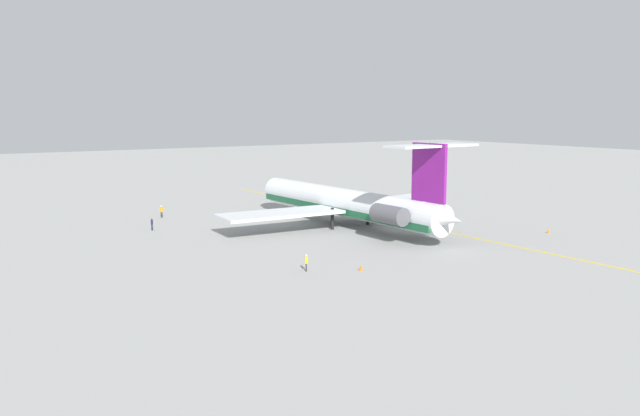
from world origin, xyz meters
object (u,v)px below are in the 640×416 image
(ground_crew_near_tail, at_px, (306,261))
(safety_cone_wingtip, at_px, (361,268))
(ground_crew_near_nose, at_px, (161,210))
(ground_crew_portside, at_px, (152,222))
(main_jetliner, at_px, (350,203))
(safety_cone_tail, at_px, (548,231))
(safety_cone_nose, at_px, (336,198))

(ground_crew_near_tail, distance_m, safety_cone_wingtip, 5.34)
(ground_crew_near_nose, xyz_separation_m, ground_crew_portside, (-9.05, 4.38, -0.06))
(ground_crew_near_tail, bearing_deg, main_jetliner, 69.78)
(ground_crew_portside, distance_m, safety_cone_tail, 50.49)
(safety_cone_tail, bearing_deg, ground_crew_portside, 55.10)
(main_jetliner, distance_m, ground_crew_near_tail, 24.19)
(safety_cone_wingtip, bearing_deg, main_jetliner, -33.08)
(ground_crew_portside, bearing_deg, ground_crew_near_nose, 117.68)
(ground_crew_near_nose, height_order, ground_crew_near_tail, ground_crew_near_nose)
(main_jetliner, xyz_separation_m, safety_cone_nose, (22.42, -13.11, -2.91))
(main_jetliner, bearing_deg, safety_cone_nose, -33.21)
(ground_crew_near_tail, xyz_separation_m, safety_cone_wingtip, (-2.59, -4.60, -0.77))
(ground_crew_near_tail, xyz_separation_m, ground_crew_portside, (28.59, 5.71, 0.03))
(safety_cone_wingtip, bearing_deg, ground_crew_near_nose, 8.39)
(ground_crew_near_nose, height_order, safety_cone_wingtip, ground_crew_near_nose)
(ground_crew_near_nose, bearing_deg, safety_cone_nose, 119.30)
(ground_crew_near_nose, xyz_separation_m, safety_cone_nose, (1.60, -31.69, -0.87))
(ground_crew_near_nose, bearing_deg, ground_crew_near_tail, 28.42)
(main_jetliner, height_order, safety_cone_nose, main_jetliner)
(ground_crew_near_tail, height_order, safety_cone_tail, ground_crew_near_tail)
(ground_crew_near_nose, distance_m, ground_crew_near_tail, 37.66)
(ground_crew_portside, bearing_deg, ground_crew_near_tail, -25.18)
(main_jetliner, distance_m, ground_crew_portside, 25.88)
(ground_crew_near_nose, bearing_deg, safety_cone_wingtip, 34.79)
(main_jetliner, relative_size, safety_cone_nose, 72.97)
(main_jetliner, xyz_separation_m, safety_cone_wingtip, (-19.41, 12.64, -2.91))
(ground_crew_portside, xyz_separation_m, safety_cone_nose, (10.66, -36.07, -0.81))
(ground_crew_portside, relative_size, safety_cone_nose, 3.10)
(ground_crew_near_nose, height_order, safety_cone_tail, ground_crew_near_nose)
(main_jetliner, bearing_deg, safety_cone_tail, -135.76)
(ground_crew_near_tail, bearing_deg, safety_cone_wingtip, -3.82)
(ground_crew_portside, relative_size, safety_cone_tail, 3.10)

